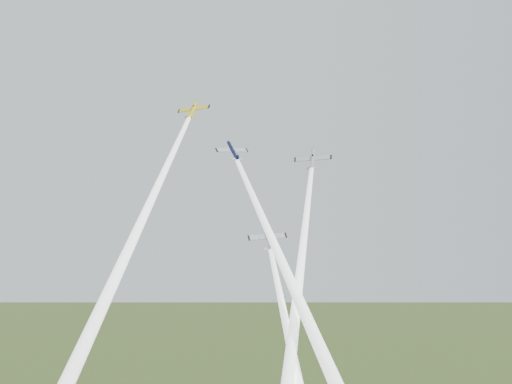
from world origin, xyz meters
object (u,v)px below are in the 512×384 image
plane_yellow (193,109)px  plane_silver_right (313,159)px  plane_navy (233,151)px  plane_silver_low (268,238)px

plane_yellow → plane_silver_right: plane_yellow is taller
plane_yellow → plane_navy: bearing=-10.4°
plane_silver_right → plane_silver_low: size_ratio=1.07×
plane_yellow → plane_silver_right: 28.06m
plane_navy → plane_silver_low: bearing=-72.8°
plane_navy → plane_silver_low: (6.63, -7.71, -18.12)m
plane_silver_right → plane_silver_low: (-10.87, -13.22, -17.32)m
plane_yellow → plane_navy: size_ratio=1.03×
plane_yellow → plane_navy: plane_yellow is taller
plane_navy → plane_silver_right: plane_navy is taller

